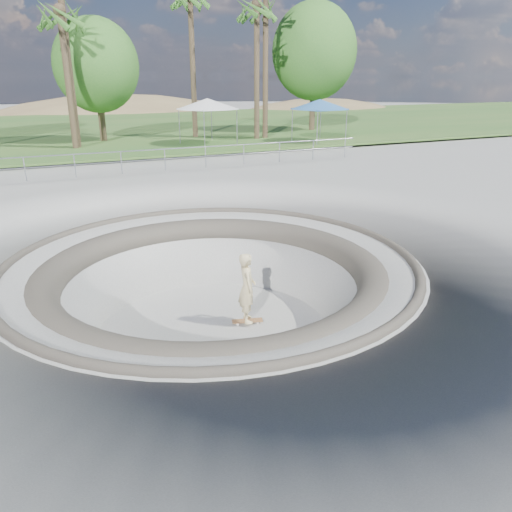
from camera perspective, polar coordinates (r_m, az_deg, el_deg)
name	(u,v)px	position (r m, az deg, el deg)	size (l,w,h in m)	color
ground	(212,261)	(12.48, -5.10, -0.58)	(180.00, 180.00, 0.00)	#AEAEA9
skate_bowl	(214,326)	(13.23, -4.86, -8.03)	(14.00, 14.00, 4.10)	#AEAEA9
grass_strip	(74,129)	(45.42, -20.10, 13.46)	(180.00, 36.00, 0.12)	#2F5C24
distant_hills	(93,169)	(69.59, -18.10, 9.47)	(103.20, 45.00, 28.60)	brown
safety_railing	(121,162)	(23.66, -15.13, 10.29)	(25.00, 0.06, 1.03)	#92949A
skateboard	(247,321)	(13.47, -0.99, -7.43)	(0.85, 0.45, 0.08)	#96633C
skater	(247,288)	(13.06, -1.02, -3.65)	(0.69, 0.45, 1.90)	beige
canopy_white	(207,104)	(32.79, -5.57, 16.90)	(5.22, 5.22, 2.78)	#92949A
canopy_blue	(320,104)	(34.11, 7.30, 16.80)	(5.22, 5.22, 2.68)	#92949A
palm_b	(60,19)	(32.51, -21.45, 23.90)	(2.60, 2.60, 8.42)	brown
palm_d	(190,2)	(37.01, -7.54, 26.85)	(2.60, 2.60, 10.16)	brown
palm_f	(257,13)	(35.64, 0.09, 26.03)	(2.60, 2.60, 9.33)	brown
bushy_tree_mid	(96,66)	(35.69, -17.78, 20.01)	(5.40, 4.91, 7.78)	brown
bushy_tree_right	(314,52)	(41.80, 6.69, 22.19)	(6.68, 6.07, 9.64)	brown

